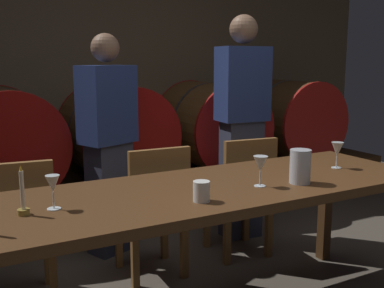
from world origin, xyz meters
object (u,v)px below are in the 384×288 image
Objects in this scene: wine_barrel_left at (5,141)px; guest_center at (108,144)px; dining_table at (199,201)px; wine_glass_left at (53,185)px; chair_center at (154,206)px; wine_barrel_center at (115,132)px; wine_barrel_far_right at (288,119)px; chair_right at (243,191)px; guest_right at (242,126)px; candle_right at (23,201)px; wine_barrel_right at (211,125)px; wine_glass_right at (337,150)px; wine_glass_center at (260,165)px; chair_left at (17,227)px; pitcher at (300,166)px; cup_left at (201,191)px.

guest_center is (0.63, -0.62, 0.02)m from wine_barrel_left.
wine_glass_left is (-0.73, -0.00, 0.18)m from dining_table.
chair_center is 0.55× the size of guest_center.
wine_barrel_center reaches higher than wine_glass_left.
wine_barrel_center is at bearing -95.20° from chair_center.
wine_barrel_far_right is 1.81m from chair_right.
guest_right is 11.55× the size of wine_glass_left.
wine_barrel_center reaches higher than candle_right.
guest_right reaches higher than wine_glass_left.
wine_barrel_left is at bearing 180.00° from wine_barrel_far_right.
wine_glass_right is (-0.21, -1.83, 0.09)m from wine_barrel_right.
wine_glass_center is (0.10, -1.94, 0.09)m from wine_barrel_center.
chair_left is 1.83m from guest_right.
chair_center is 1.03m from pitcher.
wine_barrel_far_right is 1.03× the size of chair_left.
wine_barrel_right is 0.95m from wine_barrel_far_right.
wine_barrel_right reaches higher than wine_glass_center.
wine_glass_center is (-0.45, -0.79, 0.40)m from chair_right.
wine_barrel_left is at bearing 89.43° from wine_glass_left.
guest_center reaches higher than dining_table.
wine_barrel_right is at bearing -143.22° from chair_left.
wine_barrel_left is 1.00× the size of wine_barrel_center.
wine_glass_right is (0.21, -0.68, 0.40)m from chair_right.
dining_table is 0.75m from wine_glass_left.
wine_barrel_left reaches higher than chair_center.
wine_barrel_left is at bearing 85.43° from candle_right.
wine_glass_center is 1.66× the size of cup_left.
guest_right is 2.07m from candle_right.
wine_glass_right is (0.94, -0.01, 0.18)m from dining_table.
wine_glass_left is (-1.24, 0.17, 0.02)m from pitcher.
wine_glass_left reaches higher than chair_center.
chair_left is 5.80× the size of wine_glass_left.
guest_center is 1.37m from wine_glass_left.
cup_left is (0.62, -0.21, -0.06)m from wine_glass_left.
wine_barrel_far_right is 2.39m from chair_center.
chair_right is at bearing 24.49° from wine_glass_left.
candle_right is (-1.05, -1.83, 0.04)m from wine_barrel_center.
wine_barrel_far_right is 5.73× the size of wine_glass_right.
candle_right is at bearing 91.67° from chair_left.
guest_right is (1.03, -0.20, 0.09)m from guest_center.
wine_glass_center is at bearing 64.33° from guest_right.
candle_right is (-2.00, -1.83, 0.04)m from wine_barrel_right.
chair_center is at bearing 79.90° from guest_center.
guest_right is 1.25m from pitcher.
dining_table is at bearing -95.89° from wine_barrel_center.
chair_right is 0.95m from pitcher.
chair_left is (-1.95, -1.15, -0.31)m from wine_barrel_right.
wine_glass_right is at bearing 10.63° from cup_left.
guest_center reaches higher than wine_glass_left.
chair_center is 0.70m from chair_right.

